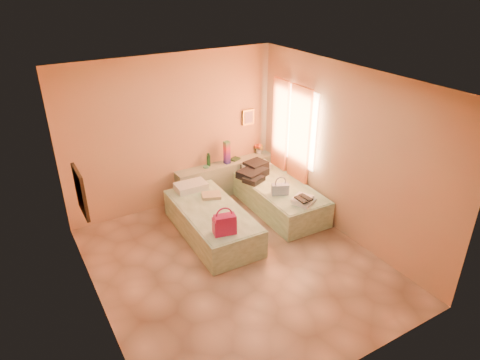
{
  "coord_description": "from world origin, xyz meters",
  "views": [
    {
      "loc": [
        -2.62,
        -4.56,
        4.08
      ],
      "look_at": [
        0.56,
        0.85,
        0.93
      ],
      "focal_mm": 32.0,
      "sensor_mm": 36.0,
      "label": 1
    }
  ],
  "objects_px": {
    "bed_left": "(212,222)",
    "bed_right": "(278,197)",
    "magenta_handbag": "(224,224)",
    "flower_vase": "(259,148)",
    "green_book": "(235,159)",
    "water_bottle": "(209,160)",
    "towel_stack": "(304,200)",
    "blue_handbag": "(280,189)",
    "headboard_ledge": "(226,178)"
  },
  "relations": [
    {
      "from": "bed_right",
      "to": "flower_vase",
      "type": "height_order",
      "value": "flower_vase"
    },
    {
      "from": "bed_left",
      "to": "headboard_ledge",
      "type": "bearing_deg",
      "value": 53.81
    },
    {
      "from": "water_bottle",
      "to": "magenta_handbag",
      "type": "relative_size",
      "value": 0.75
    },
    {
      "from": "magenta_handbag",
      "to": "green_book",
      "type": "bearing_deg",
      "value": 68.65
    },
    {
      "from": "bed_right",
      "to": "blue_handbag",
      "type": "relative_size",
      "value": 6.79
    },
    {
      "from": "towel_stack",
      "to": "flower_vase",
      "type": "bearing_deg",
      "value": 81.02
    },
    {
      "from": "blue_handbag",
      "to": "flower_vase",
      "type": "bearing_deg",
      "value": 96.06
    },
    {
      "from": "flower_vase",
      "to": "green_book",
      "type": "bearing_deg",
      "value": -177.59
    },
    {
      "from": "bed_right",
      "to": "water_bottle",
      "type": "xyz_separation_m",
      "value": [
        -0.87,
        1.1,
        0.53
      ]
    },
    {
      "from": "water_bottle",
      "to": "blue_handbag",
      "type": "relative_size",
      "value": 0.86
    },
    {
      "from": "magenta_handbag",
      "to": "towel_stack",
      "type": "relative_size",
      "value": 0.96
    },
    {
      "from": "towel_stack",
      "to": "green_book",
      "type": "bearing_deg",
      "value": 98.64
    },
    {
      "from": "water_bottle",
      "to": "magenta_handbag",
      "type": "height_order",
      "value": "water_bottle"
    },
    {
      "from": "bed_left",
      "to": "water_bottle",
      "type": "height_order",
      "value": "water_bottle"
    },
    {
      "from": "headboard_ledge",
      "to": "blue_handbag",
      "type": "distance_m",
      "value": 1.41
    },
    {
      "from": "water_bottle",
      "to": "magenta_handbag",
      "type": "distance_m",
      "value": 2.1
    },
    {
      "from": "bed_right",
      "to": "magenta_handbag",
      "type": "bearing_deg",
      "value": -149.87
    },
    {
      "from": "headboard_ledge",
      "to": "blue_handbag",
      "type": "relative_size",
      "value": 6.96
    },
    {
      "from": "headboard_ledge",
      "to": "bed_right",
      "type": "distance_m",
      "value": 1.18
    },
    {
      "from": "bed_right",
      "to": "towel_stack",
      "type": "bearing_deg",
      "value": -89.09
    },
    {
      "from": "green_book",
      "to": "blue_handbag",
      "type": "xyz_separation_m",
      "value": [
        0.11,
        -1.39,
        -0.07
      ]
    },
    {
      "from": "flower_vase",
      "to": "towel_stack",
      "type": "height_order",
      "value": "flower_vase"
    },
    {
      "from": "bed_right",
      "to": "magenta_handbag",
      "type": "relative_size",
      "value": 5.97
    },
    {
      "from": "flower_vase",
      "to": "headboard_ledge",
      "type": "bearing_deg",
      "value": -174.93
    },
    {
      "from": "bed_left",
      "to": "towel_stack",
      "type": "height_order",
      "value": "towel_stack"
    },
    {
      "from": "bed_left",
      "to": "bed_right",
      "type": "bearing_deg",
      "value": 7.18
    },
    {
      "from": "bed_left",
      "to": "flower_vase",
      "type": "relative_size",
      "value": 7.89
    },
    {
      "from": "bed_left",
      "to": "towel_stack",
      "type": "distance_m",
      "value": 1.59
    },
    {
      "from": "magenta_handbag",
      "to": "towel_stack",
      "type": "height_order",
      "value": "magenta_handbag"
    },
    {
      "from": "headboard_ledge",
      "to": "magenta_handbag",
      "type": "height_order",
      "value": "magenta_handbag"
    },
    {
      "from": "headboard_ledge",
      "to": "bed_right",
      "type": "xyz_separation_m",
      "value": [
        0.52,
        -1.05,
        -0.08
      ]
    },
    {
      "from": "green_book",
      "to": "magenta_handbag",
      "type": "height_order",
      "value": "magenta_handbag"
    },
    {
      "from": "green_book",
      "to": "bed_right",
      "type": "bearing_deg",
      "value": -97.55
    },
    {
      "from": "green_book",
      "to": "towel_stack",
      "type": "xyz_separation_m",
      "value": [
        0.28,
        -1.85,
        -0.12
      ]
    },
    {
      "from": "green_book",
      "to": "flower_vase",
      "type": "distance_m",
      "value": 0.59
    },
    {
      "from": "bed_left",
      "to": "blue_handbag",
      "type": "relative_size",
      "value": 6.79
    },
    {
      "from": "bed_left",
      "to": "magenta_handbag",
      "type": "distance_m",
      "value": 0.85
    },
    {
      "from": "headboard_ledge",
      "to": "towel_stack",
      "type": "height_order",
      "value": "headboard_ledge"
    },
    {
      "from": "bed_right",
      "to": "magenta_handbag",
      "type": "xyz_separation_m",
      "value": [
        -1.6,
        -0.87,
        0.41
      ]
    },
    {
      "from": "bed_right",
      "to": "flower_vase",
      "type": "xyz_separation_m",
      "value": [
        0.29,
        1.12,
        0.53
      ]
    },
    {
      "from": "water_bottle",
      "to": "flower_vase",
      "type": "xyz_separation_m",
      "value": [
        1.16,
        0.02,
        0.0
      ]
    },
    {
      "from": "blue_handbag",
      "to": "towel_stack",
      "type": "xyz_separation_m",
      "value": [
        0.17,
        -0.46,
        -0.04
      ]
    },
    {
      "from": "magenta_handbag",
      "to": "bed_right",
      "type": "bearing_deg",
      "value": 40.86
    },
    {
      "from": "bed_right",
      "to": "green_book",
      "type": "xyz_separation_m",
      "value": [
        -0.29,
        1.1,
        0.42
      ]
    },
    {
      "from": "water_bottle",
      "to": "blue_handbag",
      "type": "bearing_deg",
      "value": -63.54
    },
    {
      "from": "bed_left",
      "to": "flower_vase",
      "type": "height_order",
      "value": "flower_vase"
    },
    {
      "from": "green_book",
      "to": "magenta_handbag",
      "type": "relative_size",
      "value": 0.55
    },
    {
      "from": "flower_vase",
      "to": "towel_stack",
      "type": "xyz_separation_m",
      "value": [
        -0.3,
        -1.87,
        -0.23
      ]
    },
    {
      "from": "headboard_ledge",
      "to": "blue_handbag",
      "type": "xyz_separation_m",
      "value": [
        0.35,
        -1.34,
        0.27
      ]
    },
    {
      "from": "bed_right",
      "to": "headboard_ledge",
      "type": "bearing_deg",
      "value": 118.21
    }
  ]
}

